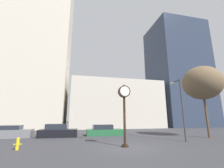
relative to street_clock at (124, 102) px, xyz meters
The scene contains 11 objects.
ground_plane 3.35m from the street_clock, 59.04° to the right, with size 200.00×200.00×0.00m, color #38383D.
building_tall_tower 31.09m from the street_clock, 119.79° to the left, with size 14.89×12.00×36.57m.
building_storefront_row 24.26m from the street_clock, 77.91° to the left, with size 20.04×12.00×10.25m.
building_glass_modern 34.84m from the street_clock, 45.56° to the left, with size 13.56×12.00×28.23m.
street_clock is the anchor object (origin of this frame).
car_grey 13.43m from the street_clock, 143.52° to the left, with size 4.39×2.06×1.31m.
car_black 9.64m from the street_clock, 127.10° to the left, with size 4.22×2.02×1.45m.
car_green 8.39m from the street_clock, 91.50° to the left, with size 4.43×2.01×1.30m.
fire_hydrant_near 7.97m from the street_clock, behind, with size 0.51×0.22×0.80m.
street_lamp_right 6.48m from the street_clock, 14.73° to the left, with size 0.36×1.57×5.91m.
bare_tree 11.22m from the street_clock, 15.35° to the left, with size 4.33×4.33×8.06m.
Camera 1 is at (-3.82, -10.96, 2.09)m, focal length 24.00 mm.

